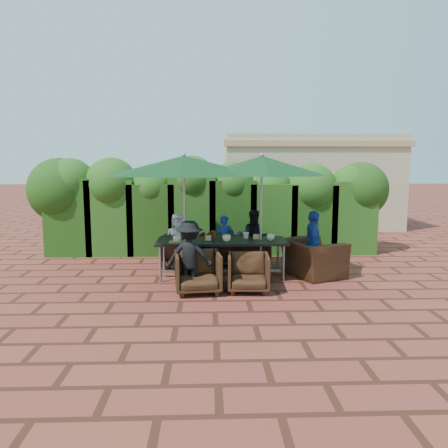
{
  "coord_description": "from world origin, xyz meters",
  "views": [
    {
      "loc": [
        -0.09,
        -8.65,
        2.26
      ],
      "look_at": [
        0.23,
        0.4,
        1.0
      ],
      "focal_mm": 35.0,
      "sensor_mm": 36.0,
      "label": 1
    }
  ],
  "objects_px": {
    "umbrella_left": "(184,166)",
    "chair_far_right": "(255,251)",
    "dining_table": "(222,244)",
    "chair_far_mid": "(225,247)",
    "chair_near_left": "(198,270)",
    "chair_far_left": "(183,248)",
    "umbrella_right": "(262,166)",
    "chair_near_right": "(248,271)",
    "chair_end_right": "(313,252)"
  },
  "relations": [
    {
      "from": "umbrella_right",
      "to": "chair_near_left",
      "type": "bearing_deg",
      "value": -139.59
    },
    {
      "from": "dining_table",
      "to": "chair_near_left",
      "type": "relative_size",
      "value": 3.2
    },
    {
      "from": "umbrella_left",
      "to": "chair_far_left",
      "type": "bearing_deg",
      "value": 95.77
    },
    {
      "from": "chair_far_mid",
      "to": "chair_near_left",
      "type": "distance_m",
      "value": 2.19
    },
    {
      "from": "chair_far_right",
      "to": "chair_far_left",
      "type": "bearing_deg",
      "value": 10.82
    },
    {
      "from": "chair_far_left",
      "to": "chair_near_left",
      "type": "distance_m",
      "value": 1.96
    },
    {
      "from": "umbrella_right",
      "to": "chair_far_right",
      "type": "relative_size",
      "value": 3.54
    },
    {
      "from": "dining_table",
      "to": "chair_near_left",
      "type": "distance_m",
      "value": 1.18
    },
    {
      "from": "umbrella_left",
      "to": "chair_far_right",
      "type": "bearing_deg",
      "value": 30.15
    },
    {
      "from": "dining_table",
      "to": "chair_near_left",
      "type": "bearing_deg",
      "value": -113.42
    },
    {
      "from": "dining_table",
      "to": "chair_far_left",
      "type": "distance_m",
      "value": 1.23
    },
    {
      "from": "chair_far_mid",
      "to": "chair_far_right",
      "type": "distance_m",
      "value": 0.68
    },
    {
      "from": "umbrella_right",
      "to": "chair_far_right",
      "type": "distance_m",
      "value": 2.05
    },
    {
      "from": "chair_near_right",
      "to": "chair_far_right",
      "type": "bearing_deg",
      "value": 83.53
    },
    {
      "from": "umbrella_left",
      "to": "chair_near_right",
      "type": "height_order",
      "value": "umbrella_left"
    },
    {
      "from": "chair_near_right",
      "to": "chair_near_left",
      "type": "bearing_deg",
      "value": -174.67
    },
    {
      "from": "chair_near_right",
      "to": "chair_end_right",
      "type": "distance_m",
      "value": 1.72
    },
    {
      "from": "chair_far_mid",
      "to": "chair_near_left",
      "type": "relative_size",
      "value": 1.02
    },
    {
      "from": "dining_table",
      "to": "chair_end_right",
      "type": "distance_m",
      "value": 1.84
    },
    {
      "from": "chair_far_left",
      "to": "chair_near_right",
      "type": "xyz_separation_m",
      "value": [
        1.26,
        -1.89,
        -0.04
      ]
    },
    {
      "from": "chair_far_left",
      "to": "chair_near_right",
      "type": "bearing_deg",
      "value": 136.12
    },
    {
      "from": "chair_far_mid",
      "to": "chair_end_right",
      "type": "height_order",
      "value": "chair_end_right"
    },
    {
      "from": "chair_far_mid",
      "to": "chair_end_right",
      "type": "relative_size",
      "value": 0.73
    },
    {
      "from": "umbrella_right",
      "to": "chair_end_right",
      "type": "relative_size",
      "value": 2.24
    },
    {
      "from": "chair_near_right",
      "to": "chair_end_right",
      "type": "bearing_deg",
      "value": 38.87
    },
    {
      "from": "chair_far_left",
      "to": "chair_far_right",
      "type": "distance_m",
      "value": 1.58
    },
    {
      "from": "chair_far_right",
      "to": "chair_near_left",
      "type": "relative_size",
      "value": 0.89
    },
    {
      "from": "chair_far_mid",
      "to": "chair_end_right",
      "type": "bearing_deg",
      "value": 160.44
    },
    {
      "from": "umbrella_left",
      "to": "umbrella_right",
      "type": "height_order",
      "value": "same"
    },
    {
      "from": "chair_far_right",
      "to": "chair_near_right",
      "type": "relative_size",
      "value": 0.96
    },
    {
      "from": "dining_table",
      "to": "chair_far_left",
      "type": "bearing_deg",
      "value": 133.25
    },
    {
      "from": "chair_far_left",
      "to": "chair_end_right",
      "type": "height_order",
      "value": "chair_end_right"
    },
    {
      "from": "chair_far_mid",
      "to": "dining_table",
      "type": "bearing_deg",
      "value": 96.3
    },
    {
      "from": "umbrella_left",
      "to": "dining_table",
      "type": "bearing_deg",
      "value": 0.27
    },
    {
      "from": "dining_table",
      "to": "umbrella_left",
      "type": "distance_m",
      "value": 1.7
    },
    {
      "from": "dining_table",
      "to": "chair_far_mid",
      "type": "relative_size",
      "value": 3.13
    },
    {
      "from": "dining_table",
      "to": "umbrella_left",
      "type": "relative_size",
      "value": 0.86
    },
    {
      "from": "chair_near_left",
      "to": "chair_far_left",
      "type": "bearing_deg",
      "value": 94.44
    },
    {
      "from": "dining_table",
      "to": "chair_end_right",
      "type": "bearing_deg",
      "value": -0.38
    },
    {
      "from": "dining_table",
      "to": "chair_far_left",
      "type": "xyz_separation_m",
      "value": [
        -0.82,
        0.87,
        -0.26
      ]
    },
    {
      "from": "chair_end_right",
      "to": "chair_far_right",
      "type": "bearing_deg",
      "value": 29.14
    },
    {
      "from": "chair_far_right",
      "to": "umbrella_left",
      "type": "bearing_deg",
      "value": 41.33
    },
    {
      "from": "umbrella_left",
      "to": "chair_far_left",
      "type": "xyz_separation_m",
      "value": [
        -0.09,
        0.88,
        -1.8
      ]
    },
    {
      "from": "umbrella_left",
      "to": "chair_far_right",
      "type": "distance_m",
      "value": 2.54
    },
    {
      "from": "chair_far_mid",
      "to": "chair_far_right",
      "type": "bearing_deg",
      "value": 175.44
    },
    {
      "from": "umbrella_right",
      "to": "chair_end_right",
      "type": "xyz_separation_m",
      "value": [
        1.05,
        -0.02,
        -1.72
      ]
    },
    {
      "from": "dining_table",
      "to": "umbrella_right",
      "type": "height_order",
      "value": "umbrella_right"
    },
    {
      "from": "chair_far_left",
      "to": "chair_near_left",
      "type": "height_order",
      "value": "chair_far_left"
    },
    {
      "from": "dining_table",
      "to": "umbrella_right",
      "type": "distance_m",
      "value": 1.72
    },
    {
      "from": "chair_far_mid",
      "to": "chair_far_right",
      "type": "xyz_separation_m",
      "value": [
        0.65,
        -0.2,
        -0.05
      ]
    }
  ]
}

